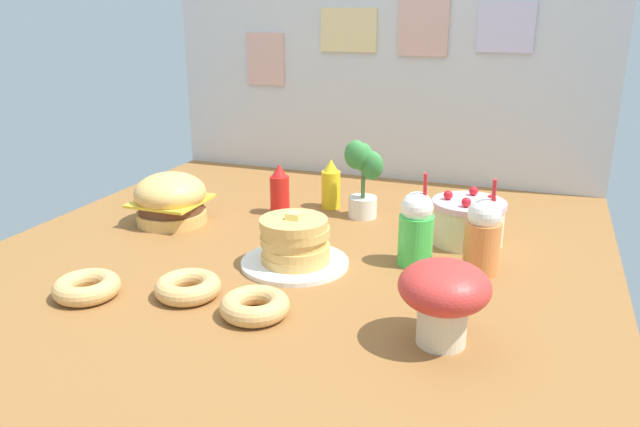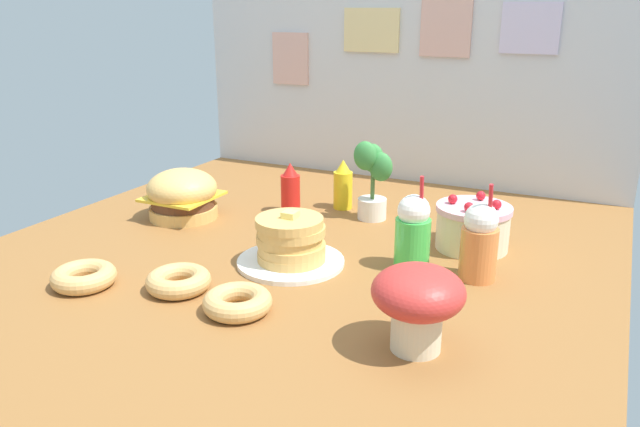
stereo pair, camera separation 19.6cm
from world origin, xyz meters
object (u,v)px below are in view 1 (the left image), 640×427
object	(u,v)px
pancake_stack	(295,245)
mushroom_stool	(444,294)
orange_float_cup	(483,236)
cream_soda_cup	(416,229)
donut_vanilla	(255,305)
potted_plant	(363,176)
layer_cake	(468,221)
burger	(171,199)
mustard_bottle	(331,185)
ketchup_bottle	(280,191)
donut_pink_glaze	(87,287)
donut_chocolate	(188,286)

from	to	relation	value
pancake_stack	mushroom_stool	xyz separation A→B (m)	(0.49, -0.31, 0.06)
orange_float_cup	cream_soda_cup	bearing A→B (deg)	-177.86
donut_vanilla	potted_plant	size ratio (longest dim) A/B	0.61
pancake_stack	layer_cake	distance (m)	0.59
burger	donut_vanilla	size ratio (longest dim) A/B	1.43
burger	mustard_bottle	world-z (taller)	mustard_bottle
ketchup_bottle	layer_cake	bearing A→B (deg)	-5.62
pancake_stack	donut_pink_glaze	distance (m)	0.59
ketchup_bottle	cream_soda_cup	world-z (taller)	cream_soda_cup
orange_float_cup	mushroom_stool	size ratio (longest dim) A/B	1.36
donut_pink_glaze	layer_cake	bearing A→B (deg)	39.97
donut_pink_glaze	donut_vanilla	xyz separation A→B (m)	(0.47, 0.06, 0.00)
ketchup_bottle	cream_soda_cup	size ratio (longest dim) A/B	0.67
orange_float_cup	donut_pink_glaze	size ratio (longest dim) A/B	1.61
ketchup_bottle	mushroom_stool	xyz separation A→B (m)	(0.73, -0.75, 0.04)
burger	potted_plant	size ratio (longest dim) A/B	0.87
potted_plant	mushroom_stool	world-z (taller)	potted_plant
layer_cake	pancake_stack	bearing A→B (deg)	-141.18
donut_vanilla	mushroom_stool	size ratio (longest dim) A/B	0.85
layer_cake	orange_float_cup	distance (m)	0.24
potted_plant	pancake_stack	bearing A→B (deg)	-97.03
burger	cream_soda_cup	size ratio (longest dim) A/B	0.88
potted_plant	orange_float_cup	bearing A→B (deg)	-37.93
ketchup_bottle	orange_float_cup	world-z (taller)	orange_float_cup
donut_pink_glaze	donut_vanilla	size ratio (longest dim) A/B	1.00
cream_soda_cup	donut_pink_glaze	xyz separation A→B (m)	(-0.78, -0.52, -0.08)
layer_cake	mustard_bottle	bearing A→B (deg)	159.68
burger	pancake_stack	distance (m)	0.61
orange_float_cup	potted_plant	world-z (taller)	potted_plant
layer_cake	orange_float_cup	xyz separation A→B (m)	(0.07, -0.23, 0.04)
potted_plant	donut_chocolate	bearing A→B (deg)	-107.55
burger	potted_plant	distance (m)	0.70
burger	donut_chocolate	world-z (taller)	burger
mustard_bottle	donut_pink_glaze	world-z (taller)	mustard_bottle
donut_chocolate	donut_pink_glaze	bearing A→B (deg)	-159.76
orange_float_cup	burger	bearing A→B (deg)	176.34
orange_float_cup	mushroom_stool	world-z (taller)	orange_float_cup
donut_pink_glaze	donut_chocolate	bearing A→B (deg)	20.24
donut_pink_glaze	mushroom_stool	xyz separation A→B (m)	(0.94, 0.08, 0.10)
ketchup_bottle	donut_vanilla	distance (m)	0.82
potted_plant	mushroom_stool	xyz separation A→B (m)	(0.43, -0.81, -0.03)
orange_float_cup	donut_vanilla	xyz separation A→B (m)	(-0.50, -0.47, -0.08)
pancake_stack	mushroom_stool	world-z (taller)	mushroom_stool
donut_vanilla	potted_plant	bearing A→B (deg)	87.55
ketchup_bottle	mustard_bottle	distance (m)	0.21
mushroom_stool	layer_cake	bearing A→B (deg)	92.52
pancake_stack	donut_chocolate	bearing A→B (deg)	-122.88
mustard_bottle	donut_pink_glaze	size ratio (longest dim) A/B	1.08
mustard_bottle	burger	bearing A→B (deg)	-143.09
burger	orange_float_cup	xyz separation A→B (m)	(1.10, -0.07, 0.03)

